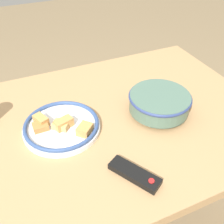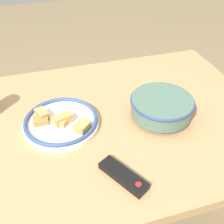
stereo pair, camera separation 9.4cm
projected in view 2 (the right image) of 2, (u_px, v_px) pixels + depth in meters
ground_plane at (93, 221)px, 1.40m from camera, size 8.00×8.00×0.00m
dining_table at (85, 138)px, 1.01m from camera, size 1.39×0.84×0.70m
noodle_bowl at (162, 106)px, 0.96m from camera, size 0.23×0.23×0.08m
food_plate at (61, 122)px, 0.94m from camera, size 0.27×0.27×0.05m
tv_remote at (123, 176)px, 0.76m from camera, size 0.12×0.16×0.02m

